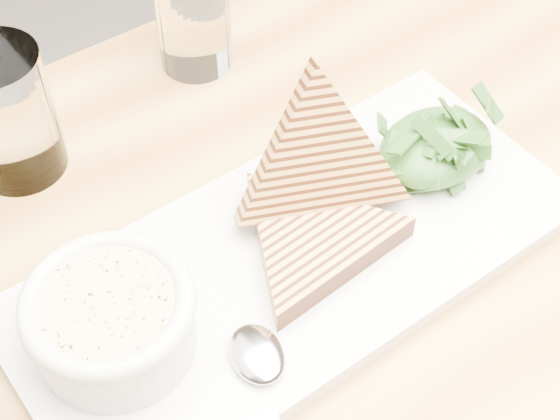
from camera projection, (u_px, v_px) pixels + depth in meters
table_top at (250, 356)px, 0.64m from camera, size 1.13×0.78×0.04m
table_leg_br at (401, 155)px, 1.28m from camera, size 0.06×0.06×0.70m
platter at (296, 260)px, 0.66m from camera, size 0.45×0.21×0.02m
soup_bowl at (114, 327)px, 0.59m from camera, size 0.11×0.11×0.04m
soup at (108, 305)px, 0.57m from camera, size 0.09×0.09×0.01m
bowl_rim at (107, 303)px, 0.57m from camera, size 0.12×0.12×0.01m
sandwich_flat at (313, 241)px, 0.65m from camera, size 0.17×0.17×0.02m
sandwich_lean at (320, 161)px, 0.65m from camera, size 0.21×0.20×0.18m
salad_base at (435, 147)px, 0.70m from camera, size 0.10×0.08×0.04m
arugula_pile at (437, 141)px, 0.70m from camera, size 0.11×0.10×0.05m
spoon_bowl at (257, 354)px, 0.59m from camera, size 0.05×0.06×0.01m
glass_near at (7, 114)px, 0.70m from camera, size 0.08×0.08×0.12m
glass_far at (193, 17)px, 0.79m from camera, size 0.07×0.07×0.10m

